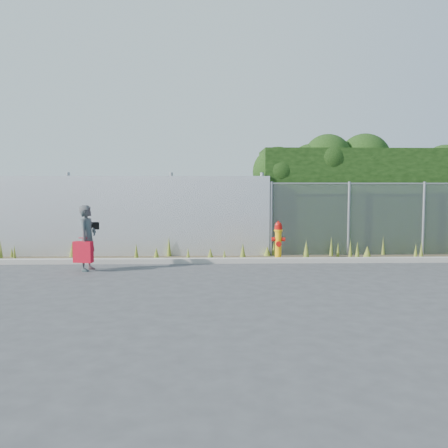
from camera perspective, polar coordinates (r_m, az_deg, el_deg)
ground at (r=9.11m, az=2.16°, el=-6.90°), size 80.00×80.00×0.00m
curb at (r=10.87m, az=1.52°, el=-4.80°), size 16.00×0.22×0.12m
weed_strip at (r=11.49m, az=1.98°, el=-4.02°), size 16.00×1.25×0.55m
corrugated_fence at (r=12.24m, az=-14.15°, el=0.98°), size 8.50×0.21×2.30m
chainlink_fence at (r=12.90m, az=20.41°, el=0.67°), size 6.50×0.07×2.05m
hedge at (r=13.84m, az=19.38°, el=4.43°), size 7.58×1.78×3.56m
fire_hydrant at (r=11.18m, az=7.10°, el=-2.31°), size 0.34×0.31×1.03m
woman at (r=10.21m, az=-17.38°, el=-1.74°), size 0.45×0.59×1.47m
red_tote_bag at (r=10.07m, az=-17.92°, el=-3.49°), size 0.42×0.15×0.55m
black_shoulder_bag at (r=10.38m, az=-16.61°, el=-0.22°), size 0.23×0.09×0.17m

